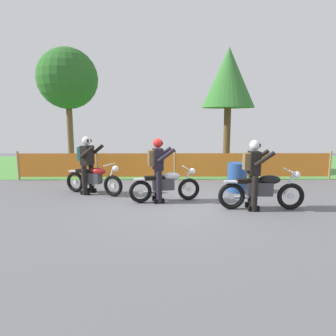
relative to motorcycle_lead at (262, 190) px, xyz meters
The scene contains 12 objects.
ground 2.12m from the motorcycle_lead, 164.59° to the left, with size 24.00×24.00×0.02m, color #5B5B60.
grass_verge 7.51m from the motorcycle_lead, 105.42° to the left, with size 24.00×7.11×0.01m, color #4C8C3D.
barrier_fence 4.17m from the motorcycle_lead, 118.52° to the left, with size 11.34×0.08×1.05m.
tree_leftmost 10.64m from the motorcycle_lead, 133.00° to the left, with size 2.77×2.77×5.42m.
tree_near_left 6.29m from the motorcycle_lead, 87.86° to the left, with size 2.12×2.12×5.00m.
motorcycle_lead is the anchor object (origin of this frame).
motorcycle_trailing 4.69m from the motorcycle_lead, 160.58° to the left, with size 1.84×0.94×0.93m.
motorcycle_third 2.45m from the motorcycle_lead, 162.16° to the left, with size 1.90×0.64×0.91m.
rider_lead 0.52m from the motorcycle_lead, behind, with size 0.68×0.55×1.69m.
rider_trailing 4.93m from the motorcycle_lead, 160.42° to the left, with size 0.78×0.69×1.69m.
rider_third 2.68m from the motorcycle_lead, 164.44° to the left, with size 0.74×0.63×1.69m.
oil_drum 1.84m from the motorcycle_lead, 95.26° to the left, with size 0.58×0.58×0.88m, color navy.
Camera 1 is at (-0.35, -7.66, 2.16)m, focal length 32.33 mm.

